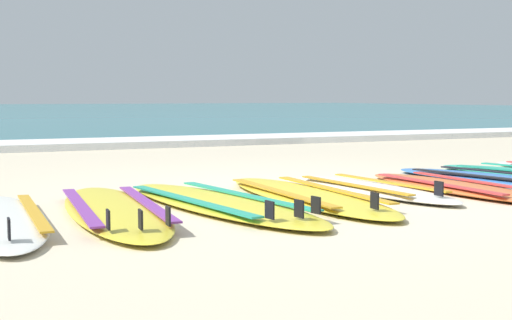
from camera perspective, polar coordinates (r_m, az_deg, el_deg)
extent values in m
plane|color=beige|center=(5.93, 4.58, -2.75)|extent=(80.00, 80.00, 0.00)
cube|color=white|center=(11.80, -10.70, 1.35)|extent=(80.00, 1.38, 0.11)
ellipsoid|color=silver|center=(4.78, -19.75, -4.50)|extent=(0.65, 2.24, 0.07)
cube|color=gold|center=(4.79, -17.37, -3.92)|extent=(0.14, 1.56, 0.01)
cube|color=black|center=(3.91, -19.13, -5.22)|extent=(0.02, 0.09, 0.11)
ellipsoid|color=yellow|center=(4.98, -11.28, -3.92)|extent=(0.83, 2.51, 0.07)
cube|color=purple|center=(4.94, -13.84, -3.55)|extent=(0.24, 1.73, 0.01)
cube|color=purple|center=(5.01, -8.77, -3.35)|extent=(0.24, 1.73, 0.01)
cube|color=black|center=(4.03, -9.21, -4.72)|extent=(0.02, 0.09, 0.11)
cube|color=black|center=(4.06, -11.73, -4.68)|extent=(0.02, 0.09, 0.11)
cube|color=black|center=(4.12, -7.04, -4.47)|extent=(0.02, 0.09, 0.11)
ellipsoid|color=yellow|center=(5.20, -3.10, -3.44)|extent=(0.99, 2.62, 0.07)
cube|color=teal|center=(5.09, -5.35, -3.19)|extent=(0.34, 1.79, 0.01)
cube|color=teal|center=(5.31, -0.94, -2.81)|extent=(0.34, 1.79, 0.01)
cube|color=black|center=(4.36, 3.46, -3.91)|extent=(0.02, 0.09, 0.11)
cube|color=black|center=(4.31, 1.09, -4.01)|extent=(0.02, 0.09, 0.11)
cube|color=black|center=(4.51, 4.80, -3.61)|extent=(0.02, 0.09, 0.11)
ellipsoid|color=yellow|center=(5.60, 4.00, -2.85)|extent=(0.69, 2.52, 0.07)
cube|color=gold|center=(5.49, 1.92, -2.56)|extent=(0.13, 1.75, 0.01)
cube|color=gold|center=(5.70, 6.02, -2.30)|extent=(0.13, 1.75, 0.01)
cube|color=black|center=(4.75, 9.45, -3.23)|extent=(0.01, 0.09, 0.11)
ellipsoid|color=silver|center=(6.08, 9.15, -2.26)|extent=(0.67, 2.09, 0.07)
cube|color=gold|center=(5.96, 7.76, -1.99)|extent=(0.18, 1.44, 0.01)
cube|color=gold|center=(6.19, 10.49, -1.77)|extent=(0.18, 1.44, 0.01)
cube|color=black|center=(5.47, 14.40, -2.22)|extent=(0.02, 0.09, 0.11)
ellipsoid|color=orange|center=(6.34, 15.65, -2.09)|extent=(0.57, 2.26, 0.07)
cube|color=#D13838|center=(6.20, 14.24, -1.83)|extent=(0.09, 1.58, 0.01)
cube|color=#D13838|center=(6.47, 17.01, -1.62)|extent=(0.09, 1.58, 0.01)
ellipsoid|color=#3875CC|center=(7.03, 18.97, -1.49)|extent=(1.06, 2.50, 0.07)
cube|color=black|center=(6.84, 17.94, -1.28)|extent=(0.41, 1.68, 0.01)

